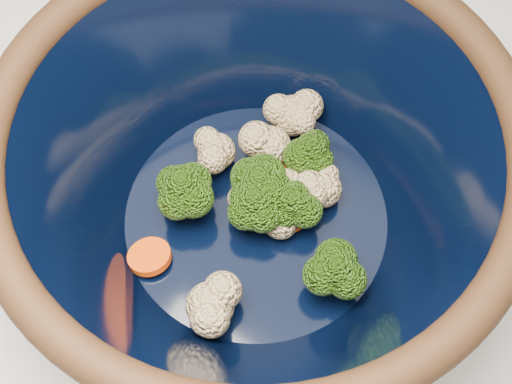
# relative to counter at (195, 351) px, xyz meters

# --- Properties ---
(counter) EXTENTS (1.20, 1.20, 0.90)m
(counter) POSITION_rel_counter_xyz_m (0.00, 0.00, 0.00)
(counter) COLOR silver
(counter) RESTS_ON ground
(mixing_bowl) EXTENTS (0.41, 0.41, 0.16)m
(mixing_bowl) POSITION_rel_counter_xyz_m (0.09, 0.02, 0.54)
(mixing_bowl) COLOR black
(mixing_bowl) RESTS_ON counter
(vegetable_pile) EXTENTS (0.17, 0.20, 0.05)m
(vegetable_pile) POSITION_rel_counter_xyz_m (0.09, 0.03, 0.51)
(vegetable_pile) COLOR #608442
(vegetable_pile) RESTS_ON mixing_bowl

